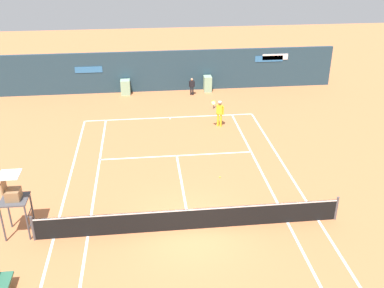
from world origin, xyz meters
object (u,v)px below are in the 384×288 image
object	(u,v)px
umpire_chair	(13,196)
ball_kid_left_post	(192,85)
player_on_baseline	(219,111)
tennis_ball_near_service_line	(220,177)

from	to	relation	value
umpire_chair	ball_kid_left_post	world-z (taller)	umpire_chair
player_on_baseline	ball_kid_left_post	size ratio (longest dim) A/B	1.47
ball_kid_left_post	umpire_chair	bearing A→B (deg)	64.68
umpire_chair	tennis_ball_near_service_line	size ratio (longest dim) A/B	39.03
tennis_ball_near_service_line	umpire_chair	bearing A→B (deg)	-158.40
umpire_chair	tennis_ball_near_service_line	xyz separation A→B (m)	(8.51, 3.37, -1.67)
player_on_baseline	umpire_chair	bearing A→B (deg)	72.81
umpire_chair	player_on_baseline	distance (m)	13.43
player_on_baseline	tennis_ball_near_service_line	world-z (taller)	player_on_baseline
player_on_baseline	tennis_ball_near_service_line	bearing A→B (deg)	108.70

